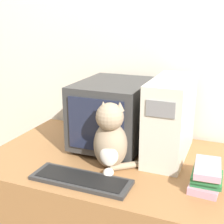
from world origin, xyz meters
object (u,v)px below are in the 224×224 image
computer_tower (170,118)px  pen (59,166)px  crt_monitor (113,113)px  keyboard (81,180)px  cat (111,139)px  book_stack (207,176)px

computer_tower → pen: size_ratio=3.52×
computer_tower → pen: computer_tower is taller
crt_monitor → keyboard: 0.49m
crt_monitor → computer_tower: (0.33, -0.01, 0.02)m
crt_monitor → cat: bearing=-70.5°
computer_tower → keyboard: 0.58m
computer_tower → book_stack: (0.23, -0.28, -0.16)m
pen → cat: bearing=20.1°
computer_tower → cat: size_ratio=1.37×
keyboard → crt_monitor: bearing=92.7°
computer_tower → book_stack: 0.39m
book_stack → crt_monitor: bearing=153.0°
crt_monitor → book_stack: bearing=-27.0°
crt_monitor → computer_tower: 0.33m
keyboard → cat: 0.24m
cat → pen: (-0.25, -0.09, -0.15)m
crt_monitor → pen: size_ratio=3.53×
computer_tower → pen: 0.63m
keyboard → pen: 0.19m
keyboard → cat: cat is taller
crt_monitor → keyboard: bearing=-87.3°
book_stack → pen: (-0.71, -0.08, -0.05)m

